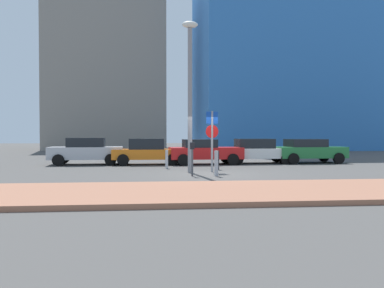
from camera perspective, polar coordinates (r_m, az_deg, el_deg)
name	(u,v)px	position (r m, az deg, el deg)	size (l,w,h in m)	color
ground_plane	(207,174)	(17.05, 2.18, -4.37)	(120.00, 120.00, 0.00)	#4C4947
sidewalk_brick	(235,192)	(11.45, 6.21, -6.88)	(40.00, 4.19, 0.14)	#9E664C
parked_car_silver	(86,151)	(23.07, -15.02, -0.93)	(4.15, 2.22, 1.52)	#B7BABF
parked_car_orange	(147,151)	(22.51, -6.47, -1.04)	(4.00, 1.98, 1.48)	orange
parked_car_red	(204,151)	(22.54, 1.79, -1.06)	(4.19, 2.12, 1.43)	red
parked_car_white	(257,151)	(23.57, 9.35, -0.94)	(4.18, 2.06, 1.45)	white
parked_car_green	(308,150)	(24.52, 16.47, -0.88)	(4.16, 2.18, 1.43)	#237238
parking_sign_post	(212,134)	(17.98, 2.91, 1.50)	(0.60, 0.13, 2.77)	gray
parking_meter	(192,154)	(16.14, 0.04, -1.49)	(0.18, 0.14, 1.39)	#4C4C51
street_lamp	(190,83)	(17.71, -0.29, 8.74)	(0.70, 0.36, 6.72)	gray
traffic_bollard_near	(217,160)	(19.18, 3.69, -2.36)	(0.17, 0.17, 0.91)	black
traffic_bollard_mid	(167,159)	(19.85, -3.68, -2.22)	(0.14, 0.14, 0.92)	#B7B7BC
traffic_bollard_far	(216,163)	(16.16, 3.54, -2.82)	(0.16, 0.16, 1.05)	#B7B7BC
building_colorful_midrise	(279,25)	(50.45, 12.52, 16.39)	(19.40, 15.98, 29.56)	#3372BF
building_under_construction	(109,74)	(48.47, -11.92, 9.91)	(13.26, 10.01, 17.79)	gray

